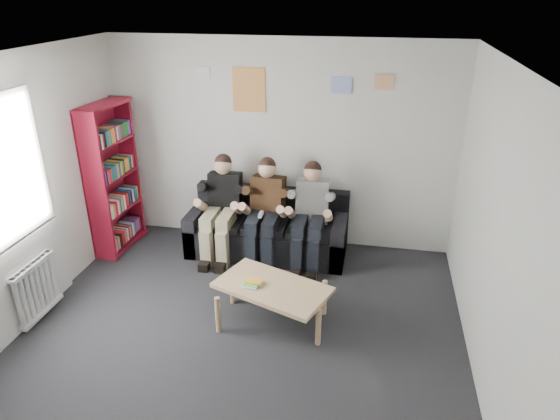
% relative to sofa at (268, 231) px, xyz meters
% --- Properties ---
extents(room_shell, '(5.00, 5.00, 5.00)m').
position_rel_sofa_xyz_m(room_shell, '(0.09, -2.11, 1.07)').
color(room_shell, black).
rests_on(room_shell, ground).
extents(sofa, '(2.05, 0.84, 0.79)m').
position_rel_sofa_xyz_m(sofa, '(0.00, 0.00, 0.00)').
color(sofa, black).
rests_on(sofa, ground).
extents(bookshelf, '(0.29, 0.87, 1.94)m').
position_rel_sofa_xyz_m(bookshelf, '(-1.99, -0.23, 0.69)').
color(bookshelf, maroon).
rests_on(bookshelf, ground).
extents(coffee_table, '(1.14, 0.63, 0.45)m').
position_rel_sofa_xyz_m(coffee_table, '(0.38, -1.52, 0.12)').
color(coffee_table, tan).
rests_on(coffee_table, ground).
extents(game_cases, '(0.20, 0.17, 0.04)m').
position_rel_sofa_xyz_m(game_cases, '(0.17, -1.55, 0.19)').
color(game_cases, silver).
rests_on(game_cases, coffee_table).
extents(person_left, '(0.42, 0.89, 1.32)m').
position_rel_sofa_xyz_m(person_left, '(-0.57, -0.19, 0.36)').
color(person_left, black).
rests_on(person_left, sofa).
extents(person_middle, '(0.41, 0.88, 1.31)m').
position_rel_sofa_xyz_m(person_middle, '(-0.00, -0.19, 0.36)').
color(person_middle, '#4A3118').
rests_on(person_middle, sofa).
extents(person_right, '(0.41, 0.87, 1.30)m').
position_rel_sofa_xyz_m(person_right, '(0.57, -0.19, 0.35)').
color(person_right, silver).
rests_on(person_right, sofa).
extents(radiator, '(0.10, 0.64, 0.60)m').
position_rel_sofa_xyz_m(radiator, '(-2.06, -1.91, 0.07)').
color(radiator, silver).
rests_on(radiator, ground).
extents(window, '(0.05, 1.30, 2.36)m').
position_rel_sofa_xyz_m(window, '(-2.14, -1.91, 0.74)').
color(window, white).
rests_on(window, room_shell).
extents(poster_large, '(0.42, 0.01, 0.55)m').
position_rel_sofa_xyz_m(poster_large, '(-0.31, 0.38, 1.77)').
color(poster_large, '#D3CA4A').
rests_on(poster_large, room_shell).
extents(poster_blue, '(0.25, 0.01, 0.20)m').
position_rel_sofa_xyz_m(poster_blue, '(0.84, 0.38, 1.87)').
color(poster_blue, '#3E6FD5').
rests_on(poster_blue, room_shell).
extents(poster_pink, '(0.22, 0.01, 0.18)m').
position_rel_sofa_xyz_m(poster_pink, '(1.34, 0.38, 1.92)').
color(poster_pink, '#C83E8E').
rests_on(poster_pink, room_shell).
extents(poster_sign, '(0.20, 0.01, 0.14)m').
position_rel_sofa_xyz_m(poster_sign, '(-0.91, 0.38, 1.97)').
color(poster_sign, silver).
rests_on(poster_sign, room_shell).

